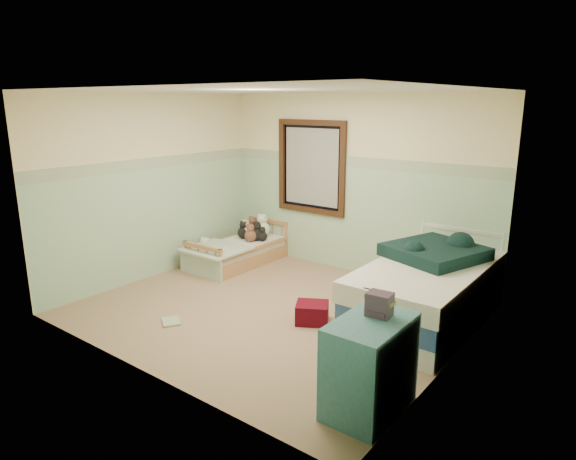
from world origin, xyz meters
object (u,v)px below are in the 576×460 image
Objects in this scene: red_pillow at (312,313)px; twin_bed_frame at (425,312)px; floor_book at (171,322)px; dresser at (370,366)px; plush_floor_cream at (206,254)px; toddler_bed_frame at (239,257)px; plush_floor_tan at (216,262)px.

twin_bed_frame is at bearing 38.31° from red_pillow.
dresser is at bearing 30.56° from floor_book.
floor_book is at bearing -53.80° from plush_floor_cream.
toddler_bed_frame is 0.51m from plush_floor_cream.
twin_bed_frame is 5.95× the size of red_pillow.
plush_floor_cream is 0.75× the size of red_pillow.
plush_floor_tan is at bearing -177.40° from twin_bed_frame.
toddler_bed_frame is at bearing 145.73° from floor_book.
plush_floor_tan is (0.37, -0.14, -0.03)m from plush_floor_cream.
dresser reaches higher than floor_book.
dresser is (0.30, -1.85, 0.27)m from twin_bed_frame.
floor_book is (-1.24, -0.97, -0.10)m from red_pillow.
dresser is (3.80, -1.85, 0.25)m from plush_floor_cream.
plush_floor_cream reaches higher than toddler_bed_frame.
plush_floor_cream is 0.35× the size of dresser.
plush_floor_cream is (-0.43, -0.28, 0.03)m from toddler_bed_frame.
plush_floor_tan is 0.28× the size of dresser.
toddler_bed_frame is 4.31× the size of red_pillow.
plush_floor_tan reaches higher than toddler_bed_frame.
toddler_bed_frame is at bearing 174.87° from twin_bed_frame.
plush_floor_cream is 0.13× the size of twin_bed_frame.
toddler_bed_frame is 6.24× the size of floor_book.
dresser reaches higher than twin_bed_frame.
toddler_bed_frame is at bearing 82.52° from plush_floor_tan.
toddler_bed_frame is at bearing 153.22° from red_pillow.
floor_book is (-2.22, -1.74, -0.10)m from twin_bed_frame.
toddler_bed_frame reaches higher than floor_book.
plush_floor_cream reaches higher than plush_floor_tan.
dresser is at bearing -80.74° from twin_bed_frame.
floor_book is at bearing -67.16° from toddler_bed_frame.
plush_floor_tan is (-0.05, -0.42, 0.01)m from toddler_bed_frame.
dresser is (3.43, -1.71, 0.27)m from plush_floor_tan.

